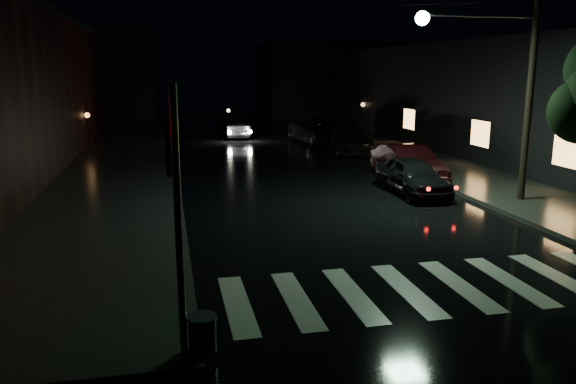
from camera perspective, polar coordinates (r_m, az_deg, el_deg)
ground at (r=11.09m, az=1.46°, el=-11.86°), size 120.00×120.00×0.00m
sidewalk_left at (r=24.38m, az=-18.11°, el=1.16°), size 6.00×44.00×0.15m
sidewalk_right at (r=27.23m, az=15.09°, el=2.47°), size 4.00×44.00×0.15m
building_right at (r=33.96m, az=22.93°, el=8.78°), size 10.00×40.00×6.00m
building_far_left at (r=55.35m, az=-20.50°, el=11.02°), size 14.00×10.00×8.00m
building_far_right at (r=57.24m, az=4.52°, el=11.26°), size 14.00×10.00×7.00m
crosswalk at (r=12.51m, az=14.55°, el=-9.35°), size 9.00×3.00×0.01m
signal_pole_corner at (r=8.89m, az=-9.86°, el=-7.59°), size 0.68×0.61×4.20m
utility_pole at (r=20.24m, az=21.99°, el=11.62°), size 4.92×0.44×8.00m
parked_car_a at (r=21.23m, az=12.58°, el=1.58°), size 1.64×4.05×1.38m
parked_car_b at (r=23.65m, az=12.12°, el=2.83°), size 1.64×4.57×1.50m
parked_car_c at (r=32.08m, az=6.07°, el=5.49°), size 2.71×5.40×1.51m
parked_car_d at (r=35.08m, az=3.41°, el=6.20°), size 3.33×6.07×1.61m
oncoming_car at (r=38.54m, az=-5.47°, el=6.58°), size 1.58×4.32×1.42m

